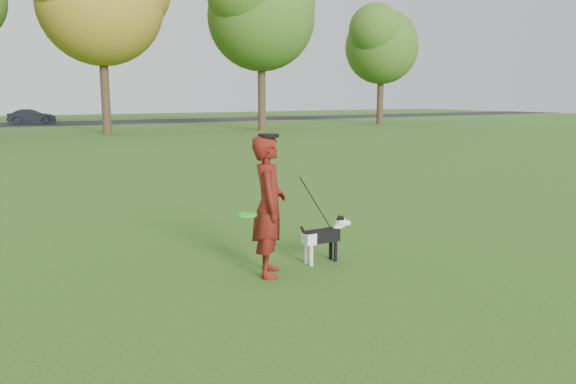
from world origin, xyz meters
TOP-DOWN VIEW (x-y plane):
  - ground at (0.00, 0.00)m, footprint 120.00×120.00m
  - road at (0.00, 40.00)m, footprint 120.00×7.00m
  - man at (-0.21, 0.08)m, footprint 0.65×0.74m
  - dog at (0.68, 0.16)m, footprint 0.80×0.16m
  - car_mid at (1.66, 40.00)m, footprint 3.44×1.53m
  - man_held_items at (0.45, 0.09)m, footprint 1.46×0.35m

SIDE VIEW (x-z plane):
  - ground at x=0.00m, z-range 0.00..0.00m
  - road at x=0.00m, z-range 0.00..0.02m
  - dog at x=0.68m, z-range 0.07..0.67m
  - car_mid at x=1.66m, z-range 0.02..1.12m
  - man_held_items at x=0.45m, z-range 0.17..1.48m
  - man at x=-0.21m, z-range 0.00..1.71m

